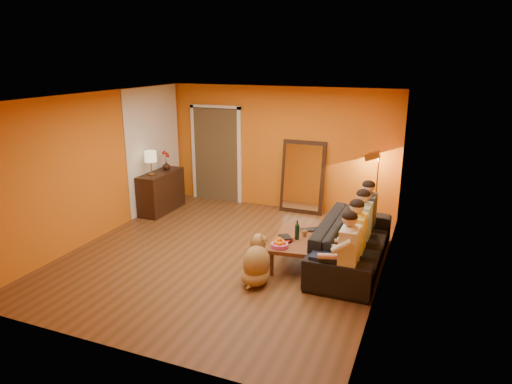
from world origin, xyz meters
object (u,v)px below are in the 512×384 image
at_px(sofa, 352,243).
at_px(vase, 166,166).
at_px(person_far_left, 349,254).
at_px(laptop, 312,231).
at_px(floor_lamp, 376,190).
at_px(dog, 257,259).
at_px(table_lamp, 151,163).
at_px(tumbler, 304,233).
at_px(person_mid_right, 362,227).
at_px(coffee_table, 294,250).
at_px(mirror_frame, 303,177).
at_px(wine_bottle, 297,230).
at_px(sideboard, 161,192).
at_px(person_far_right, 368,216).
at_px(person_mid_left, 356,239).

xyz_separation_m(sofa, vase, (-4.24, 1.34, 0.58)).
bearing_deg(person_far_left, laptop, 126.98).
xyz_separation_m(floor_lamp, dog, (-1.26, -3.05, -0.35)).
bearing_deg(table_lamp, tumbler, -15.09).
height_order(floor_lamp, person_far_left, floor_lamp).
xyz_separation_m(dog, person_far_left, (1.29, 0.16, 0.24)).
relative_size(sofa, person_mid_right, 2.00).
distance_m(dog, tumbler, 1.09).
relative_size(dog, laptop, 2.08).
bearing_deg(person_far_left, coffee_table, 143.78).
height_order(laptop, vase, vase).
bearing_deg(floor_lamp, person_far_left, -88.45).
xyz_separation_m(mirror_frame, table_lamp, (-2.79, -1.38, 0.34)).
bearing_deg(mirror_frame, floor_lamp, -10.24).
height_order(table_lamp, person_mid_right, table_lamp).
distance_m(sofa, wine_bottle, 0.90).
xyz_separation_m(sideboard, sofa, (4.24, -1.09, -0.07)).
xyz_separation_m(sideboard, tumbler, (3.50, -1.24, 0.04)).
height_order(sideboard, person_far_right, person_far_right).
bearing_deg(coffee_table, person_far_left, -43.50).
bearing_deg(tumbler, dog, -112.84).
height_order(mirror_frame, person_mid_right, mirror_frame).
xyz_separation_m(coffee_table, person_far_left, (0.99, -0.72, 0.40)).
height_order(coffee_table, vase, vase).
bearing_deg(sofa, person_far_left, -172.59).
bearing_deg(person_mid_right, vase, 164.18).
bearing_deg(sideboard, person_mid_left, -19.39).
distance_m(mirror_frame, tumbler, 2.45).
height_order(mirror_frame, vase, mirror_frame).
height_order(sideboard, person_mid_left, person_mid_left).
xyz_separation_m(floor_lamp, tumbler, (-0.84, -2.04, -0.25)).
relative_size(person_mid_right, laptop, 3.44).
relative_size(sofa, tumbler, 24.99).
relative_size(dog, person_mid_right, 0.60).
height_order(sofa, floor_lamp, floor_lamp).
bearing_deg(tumbler, person_mid_right, 16.39).
bearing_deg(mirror_frame, sofa, -56.23).
bearing_deg(table_lamp, person_far_left, -22.26).
bearing_deg(person_far_left, person_mid_left, 90.00).
distance_m(floor_lamp, person_mid_right, 1.79).
bearing_deg(person_far_left, tumbler, 135.83).
xyz_separation_m(dog, wine_bottle, (0.35, 0.83, 0.21)).
bearing_deg(person_mid_left, person_far_left, -90.00).
bearing_deg(dog, table_lamp, 157.22).
height_order(person_mid_left, laptop, person_mid_left).
relative_size(sideboard, person_mid_right, 0.97).
distance_m(sofa, floor_lamp, 1.93).
bearing_deg(sideboard, person_far_left, -25.54).
distance_m(mirror_frame, wine_bottle, 2.58).
bearing_deg(floor_lamp, tumbler, -111.37).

